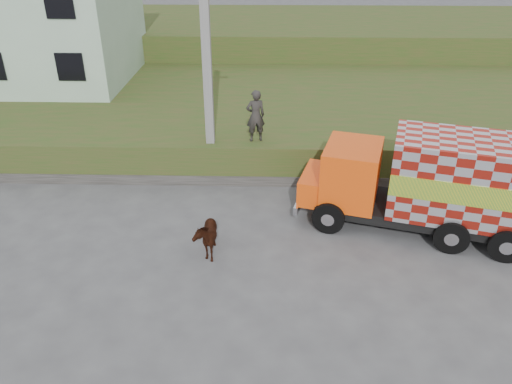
{
  "coord_description": "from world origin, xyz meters",
  "views": [
    {
      "loc": [
        1.12,
        -12.35,
        8.66
      ],
      "look_at": [
        0.76,
        1.16,
        1.3
      ],
      "focal_mm": 35.0,
      "sensor_mm": 36.0,
      "label": 1
    }
  ],
  "objects_px": {
    "cow": "(205,235)",
    "utility_pole": "(207,73)",
    "cargo_truck": "(431,183)",
    "pedestrian": "(256,116)"
  },
  "relations": [
    {
      "from": "utility_pole",
      "to": "cargo_truck",
      "type": "height_order",
      "value": "utility_pole"
    },
    {
      "from": "cow",
      "to": "utility_pole",
      "type": "bearing_deg",
      "value": 89.14
    },
    {
      "from": "cargo_truck",
      "to": "pedestrian",
      "type": "height_order",
      "value": "pedestrian"
    },
    {
      "from": "cow",
      "to": "pedestrian",
      "type": "relative_size",
      "value": 0.77
    },
    {
      "from": "cargo_truck",
      "to": "cow",
      "type": "distance_m",
      "value": 7.0
    },
    {
      "from": "cargo_truck",
      "to": "cow",
      "type": "height_order",
      "value": "cargo_truck"
    },
    {
      "from": "cargo_truck",
      "to": "pedestrian",
      "type": "relative_size",
      "value": 3.88
    },
    {
      "from": "pedestrian",
      "to": "cow",
      "type": "bearing_deg",
      "value": 59.77
    },
    {
      "from": "cargo_truck",
      "to": "cow",
      "type": "bearing_deg",
      "value": -151.81
    },
    {
      "from": "cow",
      "to": "cargo_truck",
      "type": "bearing_deg",
      "value": 7.73
    }
  ]
}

